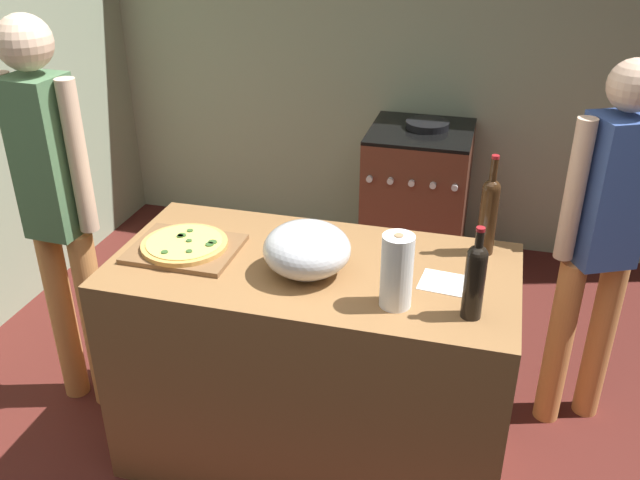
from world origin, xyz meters
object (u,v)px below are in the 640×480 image
(wine_bottle_green, at_px, (475,278))
(person_in_red, at_px, (603,232))
(pizza, at_px, (185,244))
(mixing_bowl, at_px, (307,249))
(paper_towel_roll, at_px, (397,271))
(stove, at_px, (417,198))
(wine_bottle_dark, at_px, (489,212))
(person_in_stripes, at_px, (55,200))

(wine_bottle_green, distance_m, person_in_red, 0.86)
(person_in_red, bearing_deg, pizza, -160.65)
(mixing_bowl, distance_m, paper_towel_roll, 0.37)
(mixing_bowl, xyz_separation_m, wine_bottle_green, (0.59, -0.13, 0.05))
(pizza, height_order, stove, pizza)
(paper_towel_roll, relative_size, person_in_red, 0.16)
(pizza, bearing_deg, wine_bottle_dark, 14.71)
(wine_bottle_dark, bearing_deg, stove, 106.27)
(pizza, xyz_separation_m, person_in_stripes, (-0.61, 0.09, 0.07))
(paper_towel_roll, height_order, wine_bottle_dark, wine_bottle_dark)
(paper_towel_roll, relative_size, stove, 0.29)
(wine_bottle_green, distance_m, wine_bottle_dark, 0.45)
(person_in_red, bearing_deg, wine_bottle_dark, -150.37)
(stove, bearing_deg, wine_bottle_green, -77.91)
(paper_towel_roll, distance_m, person_in_stripes, 1.47)
(mixing_bowl, bearing_deg, person_in_red, 28.75)
(paper_towel_roll, xyz_separation_m, person_in_stripes, (-1.44, 0.25, -0.03))
(stove, bearing_deg, wine_bottle_dark, -73.73)
(wine_bottle_green, relative_size, person_in_red, 0.20)
(person_in_stripes, xyz_separation_m, person_in_red, (2.16, 0.45, -0.08))
(stove, distance_m, person_in_stripes, 2.18)
(mixing_bowl, relative_size, wine_bottle_green, 0.98)
(mixing_bowl, bearing_deg, stove, 84.46)
(stove, height_order, person_in_red, person_in_red)
(paper_towel_roll, relative_size, wine_bottle_green, 0.82)
(pizza, relative_size, paper_towel_roll, 1.25)
(pizza, distance_m, wine_bottle_dark, 1.15)
(mixing_bowl, relative_size, wine_bottle_dark, 0.80)
(person_in_red, bearing_deg, wine_bottle_green, -123.33)
(pizza, height_order, paper_towel_roll, paper_towel_roll)
(paper_towel_roll, xyz_separation_m, wine_bottle_green, (0.25, -0.00, 0.02))
(wine_bottle_dark, relative_size, person_in_stripes, 0.22)
(paper_towel_roll, height_order, wine_bottle_green, wine_bottle_green)
(paper_towel_roll, distance_m, person_in_red, 1.01)
(pizza, height_order, person_in_stripes, person_in_stripes)
(stove, relative_size, person_in_stripes, 0.53)
(pizza, relative_size, wine_bottle_green, 1.02)
(mixing_bowl, xyz_separation_m, person_in_red, (1.05, 0.58, -0.07))
(paper_towel_roll, distance_m, wine_bottle_dark, 0.52)
(wine_bottle_green, height_order, stove, wine_bottle_green)
(pizza, bearing_deg, person_in_red, 19.35)
(pizza, distance_m, paper_towel_roll, 0.86)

